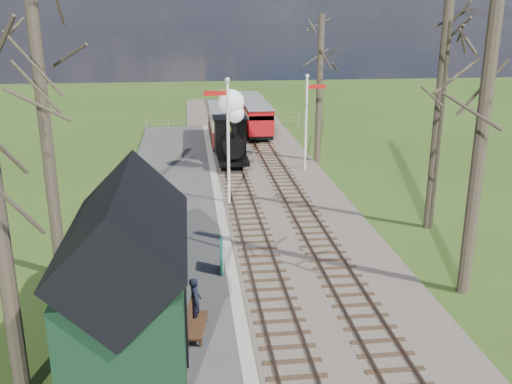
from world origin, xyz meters
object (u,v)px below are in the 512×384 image
(semaphore_near, at_px, (227,133))
(coach, at_px, (225,123))
(red_carriage_b, at_px, (250,108))
(person, at_px, (195,301))
(sign_board, at_px, (222,256))
(bench, at_px, (193,320))
(semaphore_far, at_px, (308,115))
(locomotive, at_px, (231,132))
(red_carriage_a, at_px, (258,120))
(station_shed, at_px, (129,272))

(semaphore_near, relative_size, coach, 0.82)
(coach, xyz_separation_m, red_carriage_b, (2.60, 7.65, -0.19))
(person, bearing_deg, sign_board, -14.98)
(red_carriage_b, xyz_separation_m, person, (-5.12, -32.38, -0.46))
(red_carriage_b, distance_m, bench, 33.30)
(semaphore_far, distance_m, bench, 19.39)
(semaphore_near, relative_size, locomotive, 1.31)
(red_carriage_a, bearing_deg, coach, -140.42)
(semaphore_near, xyz_separation_m, red_carriage_a, (3.37, 15.50, -2.22))
(coach, xyz_separation_m, bench, (-2.60, -25.24, -0.97))
(sign_board, bearing_deg, coach, 85.87)
(coach, bearing_deg, locomotive, -90.11)
(semaphore_far, relative_size, coach, 0.75)
(red_carriage_a, xyz_separation_m, bench, (-5.20, -27.39, -0.78))
(station_shed, relative_size, red_carriage_b, 1.33)
(semaphore_near, height_order, semaphore_far, semaphore_near)
(locomotive, relative_size, bench, 2.91)
(station_shed, relative_size, bench, 3.87)
(red_carriage_b, relative_size, sign_board, 4.06)
(red_carriage_a, bearing_deg, bench, -100.75)
(red_carriage_a, relative_size, person, 3.19)
(semaphore_near, xyz_separation_m, semaphore_far, (5.14, 6.00, -0.27))
(semaphore_far, height_order, person, semaphore_far)
(station_shed, relative_size, sign_board, 5.39)
(station_shed, height_order, bench, station_shed)
(semaphore_near, distance_m, locomotive, 7.46)
(locomotive, height_order, red_carriage_a, locomotive)
(semaphore_near, xyz_separation_m, sign_board, (-0.76, -7.87, -2.84))
(red_carriage_a, bearing_deg, sign_board, -100.03)
(bench, bearing_deg, station_shed, -176.27)
(semaphore_far, height_order, red_carriage_a, semaphore_far)
(sign_board, height_order, person, person)
(semaphore_near, distance_m, red_carriage_a, 16.01)
(red_carriage_a, height_order, sign_board, red_carriage_a)
(sign_board, bearing_deg, bench, -104.87)
(semaphore_near, height_order, locomotive, semaphore_near)
(person, bearing_deg, station_shed, 109.92)
(locomotive, distance_m, person, 18.87)
(red_carriage_b, height_order, bench, red_carriage_b)
(coach, bearing_deg, station_shed, -99.62)
(semaphore_near, xyz_separation_m, person, (-1.75, -11.38, -2.68))
(red_carriage_a, distance_m, bench, 27.89)
(sign_board, distance_m, bench, 4.16)
(red_carriage_b, relative_size, person, 3.19)
(semaphore_near, bearing_deg, person, -98.74)
(station_shed, bearing_deg, semaphore_far, 64.28)
(station_shed, distance_m, locomotive, 19.75)
(semaphore_near, bearing_deg, station_shed, -106.38)
(semaphore_far, bearing_deg, semaphore_near, -130.60)
(semaphore_far, distance_m, red_carriage_b, 15.23)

